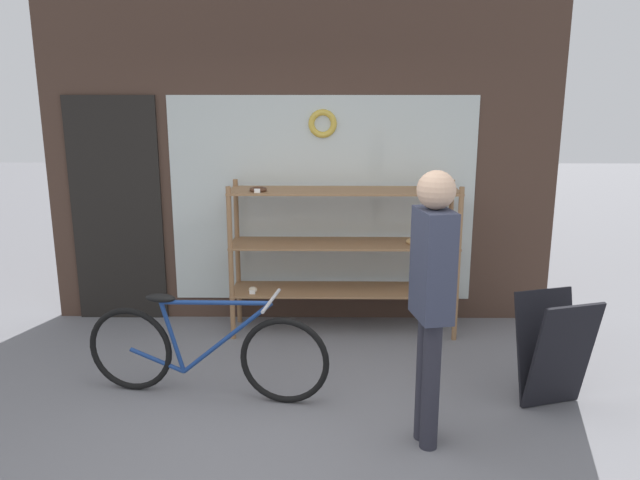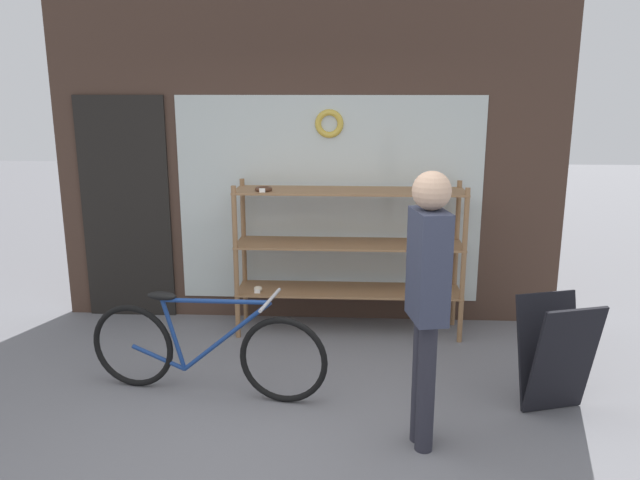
% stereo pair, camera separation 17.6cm
% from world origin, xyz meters
% --- Properties ---
extents(ground_plane, '(30.00, 30.00, 0.00)m').
position_xyz_m(ground_plane, '(0.00, 0.00, 0.00)').
color(ground_plane, slate).
extents(storefront_facade, '(4.69, 0.13, 3.88)m').
position_xyz_m(storefront_facade, '(-0.05, 2.52, 1.87)').
color(storefront_facade, '#473328').
rests_on(storefront_facade, ground_plane).
extents(display_case, '(2.00, 0.45, 1.36)m').
position_xyz_m(display_case, '(0.39, 2.16, 0.81)').
color(display_case, '#8E6642').
rests_on(display_case, ground_plane).
extents(bicycle, '(1.77, 0.47, 0.77)m').
position_xyz_m(bicycle, '(-0.62, 0.90, 0.35)').
color(bicycle, black).
rests_on(bicycle, ground_plane).
extents(sandwich_board, '(0.54, 0.49, 0.79)m').
position_xyz_m(sandwich_board, '(1.81, 0.81, 0.40)').
color(sandwich_board, black).
rests_on(sandwich_board, ground_plane).
extents(pedestrian, '(0.24, 0.35, 1.72)m').
position_xyz_m(pedestrian, '(0.87, 0.32, 1.02)').
color(pedestrian, '#282833').
rests_on(pedestrian, ground_plane).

